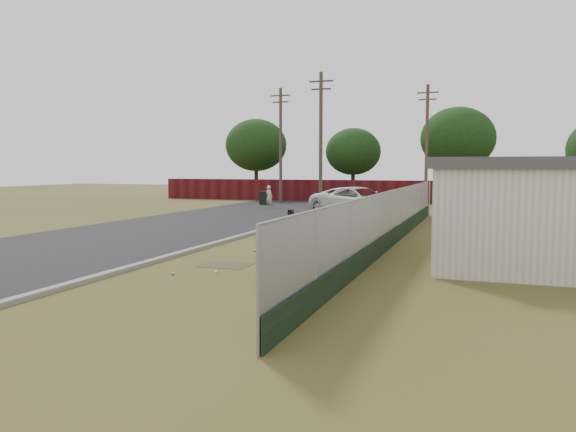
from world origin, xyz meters
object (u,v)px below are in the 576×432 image
at_px(fire_hydrant, 306,280).
at_px(pickup_truck, 359,201).
at_px(pedestrian, 269,197).
at_px(trash_bin, 264,198).
at_px(mailbox, 291,214).

bearing_deg(fire_hydrant, pickup_truck, 99.07).
xyz_separation_m(fire_hydrant, pickup_truck, (-3.33, 20.85, 0.47)).
bearing_deg(pedestrian, fire_hydrant, 135.18).
xyz_separation_m(pickup_truck, pedestrian, (-7.29, 4.16, -0.06)).
height_order(fire_hydrant, pickup_truck, pickup_truck).
distance_m(pickup_truck, trash_bin, 11.35).
xyz_separation_m(fire_hydrant, mailbox, (-4.01, 10.56, 0.49)).
height_order(mailbox, pedestrian, pedestrian).
height_order(pedestrian, trash_bin, pedestrian).
bearing_deg(pickup_truck, pedestrian, 86.24).
distance_m(fire_hydrant, pickup_truck, 21.12).
relative_size(fire_hydrant, pickup_truck, 0.13).
height_order(pickup_truck, trash_bin, pickup_truck).
relative_size(mailbox, pedestrian, 0.70).
height_order(fire_hydrant, trash_bin, trash_bin).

